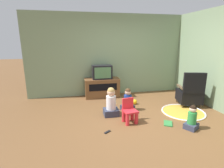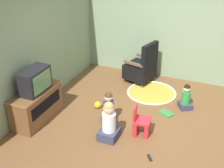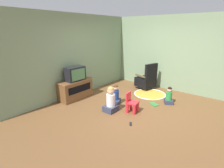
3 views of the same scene
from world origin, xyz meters
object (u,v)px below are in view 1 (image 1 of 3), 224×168
at_px(black_armchair, 190,93).
at_px(child_watching_left, 111,103).
at_px(tv_cabinet, 102,87).
at_px(remote_control, 107,132).
at_px(yellow_kid_chair, 130,113).
at_px(television, 102,72).
at_px(book, 168,123).
at_px(toy_ball, 135,102).
at_px(child_watching_center, 192,119).
at_px(child_watching_right, 128,101).

xyz_separation_m(black_armchair, child_watching_left, (-2.31, -0.17, -0.05)).
distance_m(tv_cabinet, remote_control, 2.34).
bearing_deg(yellow_kid_chair, television, 90.97).
bearing_deg(remote_control, book, -31.30).
distance_m(child_watching_left, toy_ball, 1.05).
distance_m(television, remote_control, 2.42).
height_order(child_watching_center, remote_control, child_watching_center).
height_order(tv_cabinet, black_armchair, black_armchair).
bearing_deg(tv_cabinet, remote_control, -96.24).
bearing_deg(black_armchair, television, -14.01).
bearing_deg(toy_ball, tv_cabinet, 133.04).
distance_m(toy_ball, remote_control, 1.78).
distance_m(child_watching_center, book, 0.52).
bearing_deg(book, child_watching_center, -100.01).
distance_m(toy_ball, book, 1.38).
bearing_deg(child_watching_left, yellow_kid_chair, -53.85).
relative_size(tv_cabinet, black_armchair, 1.13).
height_order(tv_cabinet, toy_ball, tv_cabinet).
xyz_separation_m(child_watching_left, book, (1.16, -0.73, -0.30)).
distance_m(tv_cabinet, child_watching_center, 2.94).
bearing_deg(toy_ball, remote_control, -127.05).
relative_size(yellow_kid_chair, toy_ball, 3.85).
height_order(black_armchair, toy_ball, black_armchair).
bearing_deg(child_watching_left, black_armchair, 4.50).
distance_m(yellow_kid_chair, remote_control, 0.71).
bearing_deg(child_watching_right, child_watching_center, -72.37).
xyz_separation_m(television, toy_ball, (0.82, -0.84, -0.76)).
bearing_deg(television, child_watching_right, -68.16).
relative_size(television, remote_control, 4.22).
xyz_separation_m(tv_cabinet, television, (0.00, -0.04, 0.52)).
xyz_separation_m(tv_cabinet, child_watching_center, (1.52, -2.51, -0.09)).
bearing_deg(child_watching_center, yellow_kid_chair, 123.14).
relative_size(book, remote_control, 2.20).
bearing_deg(yellow_kid_chair, child_watching_left, 117.12).
relative_size(television, child_watching_left, 0.87).
xyz_separation_m(television, black_armchair, (2.31, -1.28, -0.47)).
relative_size(child_watching_left, child_watching_center, 1.35).
relative_size(tv_cabinet, child_watching_center, 2.11).
relative_size(black_armchair, book, 3.04).
distance_m(television, yellow_kid_chair, 2.03).
xyz_separation_m(book, remote_control, (-1.40, -0.08, -0.00)).
bearing_deg(toy_ball, yellow_kid_chair, -114.78).
bearing_deg(yellow_kid_chair, child_watching_center, -34.18).
relative_size(television, black_armchair, 0.63).
xyz_separation_m(television, book, (1.15, -2.18, -0.82)).
xyz_separation_m(child_watching_center, child_watching_right, (-1.03, 1.25, 0.03)).
height_order(television, book, television).
xyz_separation_m(tv_cabinet, remote_control, (-0.25, -2.30, -0.31)).
bearing_deg(child_watching_right, toy_ball, 27.51).
relative_size(child_watching_center, remote_control, 3.59).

